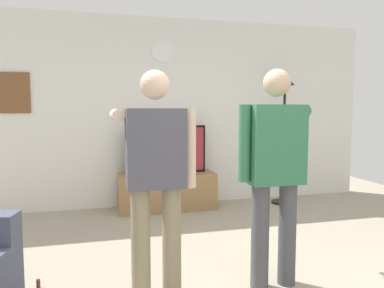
{
  "coord_description": "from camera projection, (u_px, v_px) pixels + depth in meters",
  "views": [
    {
      "loc": [
        -0.93,
        -2.4,
        1.4
      ],
      "look_at": [
        -0.0,
        1.2,
        1.05
      ],
      "focal_mm": 34.62,
      "sensor_mm": 36.0,
      "label": 1
    }
  ],
  "objects": [
    {
      "name": "back_wall",
      "position": [
        162.0,
        113.0,
        5.4
      ],
      "size": [
        6.4,
        0.1,
        2.7
      ],
      "primitive_type": "cube",
      "color": "silver",
      "rests_on": "ground_plane"
    },
    {
      "name": "tv_stand",
      "position": [
        167.0,
        191.0,
        5.16
      ],
      "size": [
        1.34,
        0.48,
        0.51
      ],
      "color": "#997047",
      "rests_on": "ground_plane"
    },
    {
      "name": "television",
      "position": [
        166.0,
        149.0,
        5.15
      ],
      "size": [
        1.12,
        0.07,
        0.67
      ],
      "color": "black",
      "rests_on": "tv_stand"
    },
    {
      "name": "wall_clock",
      "position": [
        162.0,
        51.0,
        5.26
      ],
      "size": [
        0.3,
        0.03,
        0.3
      ],
      "primitive_type": "cylinder",
      "rotation": [
        1.57,
        0.0,
        0.0
      ],
      "color": "white"
    },
    {
      "name": "framed_picture",
      "position": [
        1.0,
        93.0,
        4.79
      ],
      "size": [
        0.71,
        0.04,
        0.53
      ],
      "primitive_type": "cube",
      "color": "brown"
    },
    {
      "name": "floor_lamp",
      "position": [
        284.0,
        113.0,
        5.41
      ],
      "size": [
        0.32,
        0.32,
        1.89
      ],
      "color": "black",
      "rests_on": "ground_plane"
    },
    {
      "name": "person_standing_nearer_lamp",
      "position": [
        155.0,
        172.0,
        2.67
      ],
      "size": [
        0.6,
        0.78,
        1.68
      ],
      "color": "gray",
      "rests_on": "ground_plane"
    },
    {
      "name": "person_standing_nearer_couch",
      "position": [
        274.0,
        165.0,
        2.88
      ],
      "size": [
        0.61,
        0.78,
        1.71
      ],
      "color": "#4C4C51",
      "rests_on": "ground_plane"
    }
  ]
}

